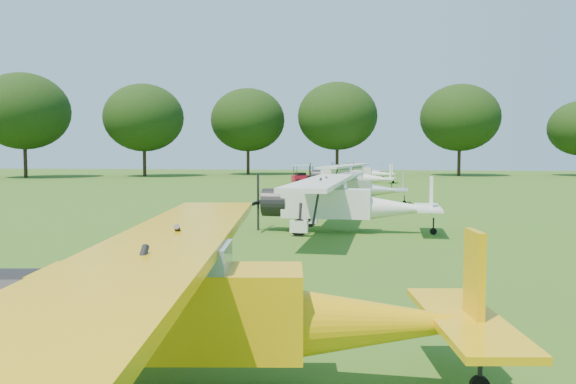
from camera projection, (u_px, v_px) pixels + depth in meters
The scene contains 9 objects.
ground at pixel (313, 232), 21.98m from camera, with size 160.00×160.00×0.00m, color #335214.
tree_belt at pixel (409, 21), 21.08m from camera, with size 137.36×130.27×14.52m.
aircraft_2 at pixel (213, 297), 7.08m from camera, with size 6.94×11.01×2.16m.
aircraft_3 at pixel (340, 199), 21.69m from camera, with size 7.16×11.38×2.24m.
aircraft_4 at pixel (355, 185), 34.31m from camera, with size 6.04×9.63×1.89m.
aircraft_5 at pixel (349, 175), 45.94m from camera, with size 7.18×11.38×2.23m.
aircraft_6 at pixel (361, 171), 57.71m from camera, with size 6.70×10.64×2.09m.
aircraft_7 at pixel (357, 168), 68.85m from camera, with size 6.41×10.18×2.00m.
golf_cart at pixel (303, 177), 57.31m from camera, with size 2.47×2.04×1.84m.
Camera 1 is at (2.07, -21.74, 3.08)m, focal length 35.00 mm.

